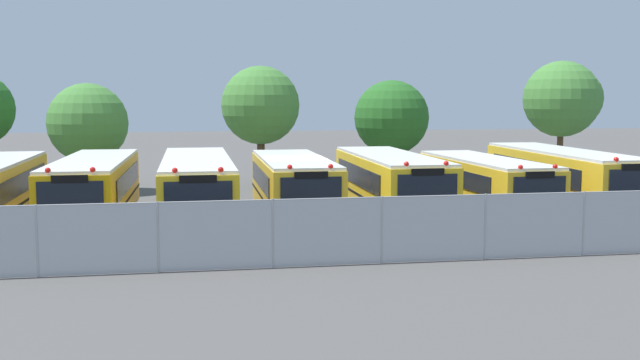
{
  "coord_description": "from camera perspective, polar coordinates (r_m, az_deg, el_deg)",
  "views": [
    {
      "loc": [
        -4.21,
        -28.85,
        4.83
      ],
      "look_at": [
        0.94,
        0.0,
        1.6
      ],
      "focal_mm": 42.04,
      "sensor_mm": 36.0,
      "label": 1
    }
  ],
  "objects": [
    {
      "name": "ground_plane",
      "position": [
        29.55,
        -1.79,
        -3.12
      ],
      "size": [
        160.0,
        160.0,
        0.0
      ],
      "primitive_type": "plane",
      "color": "#514F4C"
    },
    {
      "name": "school_bus_1",
      "position": [
        29.34,
        -16.8,
        -0.66
      ],
      "size": [
        2.68,
        10.54,
        2.7
      ],
      "rotation": [
        0.0,
        0.0,
        3.12
      ],
      "color": "#EAA80C",
      "rests_on": "ground_plane"
    },
    {
      "name": "school_bus_2",
      "position": [
        29.0,
        -9.36,
        -0.54
      ],
      "size": [
        2.66,
        11.68,
        2.7
      ],
      "rotation": [
        0.0,
        0.0,
        3.14
      ],
      "color": "yellow",
      "rests_on": "ground_plane"
    },
    {
      "name": "school_bus_3",
      "position": [
        29.49,
        -2.05,
        -0.43
      ],
      "size": [
        2.68,
        9.51,
        2.62
      ],
      "rotation": [
        0.0,
        0.0,
        3.13
      ],
      "color": "yellow",
      "rests_on": "ground_plane"
    },
    {
      "name": "school_bus_4",
      "position": [
        29.94,
        5.34,
        -0.26
      ],
      "size": [
        2.7,
        10.1,
        2.72
      ],
      "rotation": [
        0.0,
        0.0,
        3.13
      ],
      "color": "yellow",
      "rests_on": "ground_plane"
    },
    {
      "name": "school_bus_5",
      "position": [
        31.16,
        12.41,
        -0.31
      ],
      "size": [
        2.65,
        9.46,
        2.52
      ],
      "rotation": [
        0.0,
        0.0,
        3.17
      ],
      "color": "yellow",
      "rests_on": "ground_plane"
    },
    {
      "name": "school_bus_6",
      "position": [
        33.03,
        17.96,
        0.13
      ],
      "size": [
        2.75,
        11.15,
        2.78
      ],
      "rotation": [
        0.0,
        0.0,
        3.11
      ],
      "color": "yellow",
      "rests_on": "ground_plane"
    },
    {
      "name": "tree_1",
      "position": [
        39.65,
        -17.16,
        4.12
      ],
      "size": [
        4.03,
        4.03,
        5.57
      ],
      "color": "#4C3823",
      "rests_on": "ground_plane"
    },
    {
      "name": "tree_2",
      "position": [
        40.8,
        -4.41,
        5.7
      ],
      "size": [
        4.24,
        4.24,
        6.54
      ],
      "color": "#4C3823",
      "rests_on": "ground_plane"
    },
    {
      "name": "tree_3",
      "position": [
        42.32,
        5.56,
        4.65
      ],
      "size": [
        4.2,
        4.2,
        5.82
      ],
      "color": "#4C3823",
      "rests_on": "ground_plane"
    },
    {
      "name": "tree_4",
      "position": [
        43.31,
        18.16,
        5.88
      ],
      "size": [
        4.28,
        4.16,
        6.84
      ],
      "color": "#4C3823",
      "rests_on": "ground_plane"
    },
    {
      "name": "chainlink_fence",
      "position": [
        21.54,
        0.61,
        -3.87
      ],
      "size": [
        28.72,
        0.07,
        1.99
      ],
      "color": "#9EA0A3",
      "rests_on": "ground_plane"
    }
  ]
}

